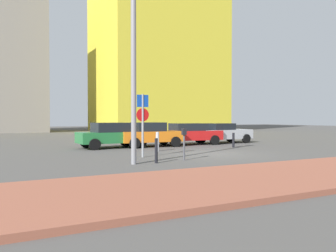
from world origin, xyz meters
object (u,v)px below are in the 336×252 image
parking_meter (184,139)px  traffic_bollard_far (157,142)px  parked_car_silver (222,133)px  traffic_bollard_near (233,140)px  parked_car_orange (150,134)px  parked_car_red (189,133)px  parked_car_green (113,135)px  traffic_bollard_mid (156,151)px  street_lamp (134,46)px  parking_sign_post (143,118)px

parking_meter → traffic_bollard_far: size_ratio=1.30×
parked_car_silver → traffic_bollard_near: size_ratio=4.87×
parked_car_orange → parked_car_red: size_ratio=0.90×
parked_car_silver → traffic_bollard_far: 7.30m
parked_car_green → traffic_bollard_near: parked_car_green is taller
parked_car_green → parked_car_silver: bearing=1.2°
parked_car_red → traffic_bollard_mid: parked_car_red is taller
parked_car_red → traffic_bollard_mid: size_ratio=4.45×
parked_car_silver → traffic_bollard_far: parked_car_silver is taller
traffic_bollard_near → traffic_bollard_mid: 8.41m
parked_car_red → street_lamp: (-6.73, -7.37, 3.77)m
parked_car_green → parked_car_red: parked_car_green is taller
parking_sign_post → traffic_bollard_far: size_ratio=2.76×
parked_car_green → traffic_bollard_far: size_ratio=4.10×
parking_sign_post → traffic_bollard_far: parking_sign_post is taller
traffic_bollard_mid → parked_car_green: bearing=86.0°
parked_car_orange → parking_sign_post: (-2.55, -5.07, 1.02)m
parked_car_silver → parking_meter: bearing=-134.7°
parked_car_red → traffic_bollard_mid: bearing=-127.9°
parked_car_red → parking_sign_post: bearing=-135.7°
parked_car_green → parked_car_red: size_ratio=0.97×
traffic_bollard_mid → traffic_bollard_far: (2.05, 4.30, 0.03)m
traffic_bollard_near → traffic_bollard_far: bearing=-179.0°
street_lamp → parking_meter: bearing=4.5°
parked_car_green → parking_sign_post: bearing=-92.7°
parked_car_orange → traffic_bollard_mid: 7.65m
parking_sign_post → traffic_bollard_far: bearing=51.8°
parked_car_orange → parked_car_red: parked_car_orange is taller
parked_car_red → traffic_bollard_far: parked_car_red is taller
parked_car_silver → traffic_bollard_mid: bearing=-138.7°
street_lamp → parked_car_red: bearing=47.6°
traffic_bollard_mid → traffic_bollard_near: bearing=31.5°
parked_car_orange → traffic_bollard_far: size_ratio=3.81×
traffic_bollard_near → traffic_bollard_mid: traffic_bollard_mid is taller
street_lamp → traffic_bollard_mid: (0.90, -0.11, -4.03)m
parking_sign_post → street_lamp: bearing=-121.1°
parked_car_red → parking_sign_post: 7.85m
parking_meter → street_lamp: (-2.32, -0.18, 3.65)m
traffic_bollard_far → traffic_bollard_mid: bearing=-115.4°
parked_car_red → street_lamp: size_ratio=0.56×
street_lamp → traffic_bollard_near: size_ratio=8.79×
parked_car_orange → parking_sign_post: size_ratio=1.38×
parked_car_red → traffic_bollard_far: 4.94m
parking_sign_post → traffic_bollard_near: 7.42m
parked_car_orange → street_lamp: 8.77m
parking_sign_post → parking_meter: size_ratio=2.12×
street_lamp → parked_car_green: bearing=79.0°
parking_meter → parked_car_orange: bearing=78.5°
parked_car_green → parking_meter: parked_car_green is taller
parked_car_silver → street_lamp: size_ratio=0.55×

